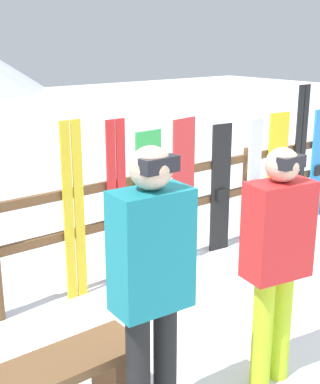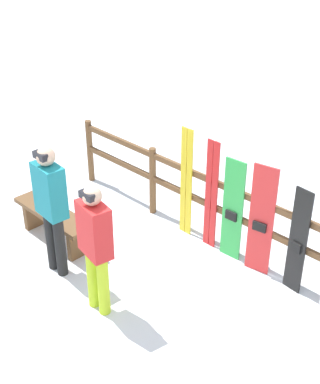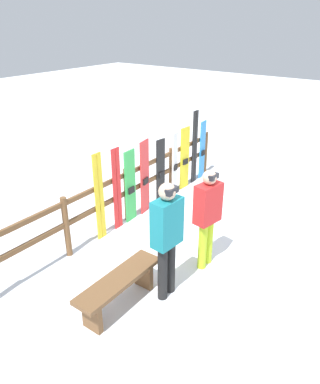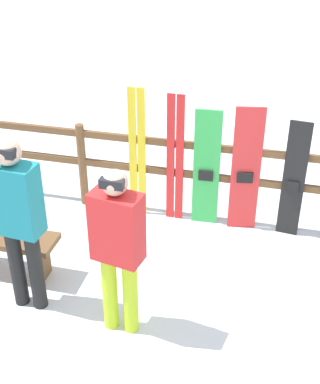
{
  "view_description": "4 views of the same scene",
  "coord_description": "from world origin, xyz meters",
  "px_view_note": "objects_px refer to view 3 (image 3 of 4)",
  "views": [
    {
      "loc": [
        -2.88,
        -2.23,
        2.25
      ],
      "look_at": [
        -0.28,
        1.03,
        1.02
      ],
      "focal_mm": 50.0,
      "sensor_mm": 36.0,
      "label": 1
    },
    {
      "loc": [
        3.48,
        -3.13,
        4.23
      ],
      "look_at": [
        -0.46,
        0.81,
        1.09
      ],
      "focal_mm": 50.0,
      "sensor_mm": 36.0,
      "label": 2
    },
    {
      "loc": [
        -4.74,
        -2.59,
        3.59
      ],
      "look_at": [
        -0.11,
        0.81,
        0.87
      ],
      "focal_mm": 35.0,
      "sensor_mm": 36.0,
      "label": 3
    },
    {
      "loc": [
        0.83,
        -3.62,
        3.52
      ],
      "look_at": [
        -0.31,
        0.88,
        0.77
      ],
      "focal_mm": 50.0,
      "sensor_mm": 36.0,
      "label": 4
    }
  ],
  "objects_px": {
    "bench": "(119,285)",
    "person_teal": "(167,233)",
    "ski_pair_red": "(117,190)",
    "person_red": "(207,213)",
    "snowboard_blue": "(202,150)",
    "snowboard_black_stripe": "(161,172)",
    "snowboard_yellow": "(185,159)",
    "snowboard_green": "(130,187)",
    "snowboard_white": "(175,164)",
    "ski_pair_yellow": "(99,197)",
    "ski_pair_black": "(195,147)",
    "snowboard_red": "(145,177)"
  },
  "relations": [
    {
      "from": "snowboard_red",
      "to": "snowboard_black_stripe",
      "type": "bearing_deg",
      "value": -0.01
    },
    {
      "from": "snowboard_white",
      "to": "ski_pair_yellow",
      "type": "bearing_deg",
      "value": 179.91
    },
    {
      "from": "snowboard_black_stripe",
      "to": "ski_pair_red",
      "type": "bearing_deg",
      "value": 179.85
    },
    {
      "from": "person_red",
      "to": "snowboard_green",
      "type": "height_order",
      "value": "person_red"
    },
    {
      "from": "ski_pair_black",
      "to": "snowboard_black_stripe",
      "type": "bearing_deg",
      "value": -179.85
    },
    {
      "from": "ski_pair_yellow",
      "to": "snowboard_white",
      "type": "distance_m",
      "value": 2.28
    },
    {
      "from": "bench",
      "to": "person_teal",
      "type": "xyz_separation_m",
      "value": [
        0.57,
        -0.36,
        0.66
      ]
    },
    {
      "from": "ski_pair_red",
      "to": "snowboard_white",
      "type": "height_order",
      "value": "ski_pair_red"
    },
    {
      "from": "ski_pair_yellow",
      "to": "snowboard_blue",
      "type": "height_order",
      "value": "ski_pair_yellow"
    },
    {
      "from": "ski_pair_red",
      "to": "snowboard_yellow",
      "type": "bearing_deg",
      "value": -0.09
    },
    {
      "from": "person_teal",
      "to": "snowboard_yellow",
      "type": "distance_m",
      "value": 3.69
    },
    {
      "from": "ski_pair_red",
      "to": "snowboard_white",
      "type": "xyz_separation_m",
      "value": [
        1.84,
        -0.0,
        -0.09
      ]
    },
    {
      "from": "snowboard_black_stripe",
      "to": "snowboard_white",
      "type": "relative_size",
      "value": 0.99
    },
    {
      "from": "snowboard_black_stripe",
      "to": "ski_pair_black",
      "type": "height_order",
      "value": "ski_pair_black"
    },
    {
      "from": "snowboard_white",
      "to": "snowboard_black_stripe",
      "type": "bearing_deg",
      "value": -180.0
    },
    {
      "from": "snowboard_white",
      "to": "ski_pair_black",
      "type": "distance_m",
      "value": 0.82
    },
    {
      "from": "ski_pair_yellow",
      "to": "ski_pair_red",
      "type": "height_order",
      "value": "ski_pair_yellow"
    },
    {
      "from": "person_teal",
      "to": "snowboard_black_stripe",
      "type": "bearing_deg",
      "value": 37.83
    },
    {
      "from": "ski_pair_yellow",
      "to": "snowboard_green",
      "type": "relative_size",
      "value": 1.12
    },
    {
      "from": "snowboard_yellow",
      "to": "ski_pair_black",
      "type": "relative_size",
      "value": 0.83
    },
    {
      "from": "snowboard_green",
      "to": "snowboard_white",
      "type": "bearing_deg",
      "value": -0.0
    },
    {
      "from": "ski_pair_yellow",
      "to": "ski_pair_red",
      "type": "xyz_separation_m",
      "value": [
        0.44,
        -0.0,
        -0.02
      ]
    },
    {
      "from": "bench",
      "to": "ski_pair_red",
      "type": "xyz_separation_m",
      "value": [
        1.56,
        1.43,
        0.42
      ]
    },
    {
      "from": "snowboard_black_stripe",
      "to": "bench",
      "type": "bearing_deg",
      "value": -153.64
    },
    {
      "from": "bench",
      "to": "ski_pair_black",
      "type": "bearing_deg",
      "value": 18.78
    },
    {
      "from": "bench",
      "to": "snowboard_blue",
      "type": "xyz_separation_m",
      "value": [
        4.56,
        1.43,
        0.34
      ]
    },
    {
      "from": "person_red",
      "to": "snowboard_blue",
      "type": "height_order",
      "value": "person_red"
    },
    {
      "from": "bench",
      "to": "person_teal",
      "type": "distance_m",
      "value": 0.94
    },
    {
      "from": "snowboard_white",
      "to": "ski_pair_black",
      "type": "bearing_deg",
      "value": 0.25
    },
    {
      "from": "bench",
      "to": "ski_pair_black",
      "type": "height_order",
      "value": "ski_pair_black"
    },
    {
      "from": "person_teal",
      "to": "snowboard_blue",
      "type": "xyz_separation_m",
      "value": [
        3.99,
        1.79,
        -0.32
      ]
    },
    {
      "from": "bench",
      "to": "person_red",
      "type": "xyz_separation_m",
      "value": [
        1.5,
        -0.45,
        0.58
      ]
    },
    {
      "from": "snowboard_black_stripe",
      "to": "snowboard_blue",
      "type": "xyz_separation_m",
      "value": [
        1.69,
        0.0,
        0.01
      ]
    },
    {
      "from": "snowboard_green",
      "to": "snowboard_yellow",
      "type": "bearing_deg",
      "value": 0.0
    },
    {
      "from": "ski_pair_red",
      "to": "snowboard_green",
      "type": "xyz_separation_m",
      "value": [
        0.36,
        -0.0,
        -0.07
      ]
    },
    {
      "from": "snowboard_white",
      "to": "ski_pair_black",
      "type": "relative_size",
      "value": 0.82
    },
    {
      "from": "person_red",
      "to": "snowboard_white",
      "type": "distance_m",
      "value": 2.68
    },
    {
      "from": "snowboard_yellow",
      "to": "ski_pair_black",
      "type": "height_order",
      "value": "ski_pair_black"
    },
    {
      "from": "snowboard_black_stripe",
      "to": "ski_pair_black",
      "type": "bearing_deg",
      "value": 0.15
    },
    {
      "from": "snowboard_yellow",
      "to": "ski_pair_black",
      "type": "xyz_separation_m",
      "value": [
        0.42,
        0.0,
        0.15
      ]
    },
    {
      "from": "snowboard_green",
      "to": "snowboard_white",
      "type": "relative_size",
      "value": 1.02
    },
    {
      "from": "ski_pair_yellow",
      "to": "snowboard_green",
      "type": "xyz_separation_m",
      "value": [
        0.8,
        -0.0,
        -0.09
      ]
    },
    {
      "from": "snowboard_white",
      "to": "ski_pair_black",
      "type": "xyz_separation_m",
      "value": [
        0.81,
        0.0,
        0.16
      ]
    },
    {
      "from": "snowboard_black_stripe",
      "to": "snowboard_yellow",
      "type": "relative_size",
      "value": 0.97
    },
    {
      "from": "ski_pair_yellow",
      "to": "snowboard_black_stripe",
      "type": "distance_m",
      "value": 1.76
    },
    {
      "from": "snowboard_green",
      "to": "ski_pair_black",
      "type": "height_order",
      "value": "ski_pair_black"
    },
    {
      "from": "bench",
      "to": "snowboard_white",
      "type": "xyz_separation_m",
      "value": [
        3.4,
        1.43,
        0.34
      ]
    },
    {
      "from": "person_red",
      "to": "ski_pair_red",
      "type": "distance_m",
      "value": 1.88
    },
    {
      "from": "ski_pair_yellow",
      "to": "ski_pair_red",
      "type": "distance_m",
      "value": 0.44
    },
    {
      "from": "person_red",
      "to": "snowboard_black_stripe",
      "type": "relative_size",
      "value": 1.17
    }
  ]
}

